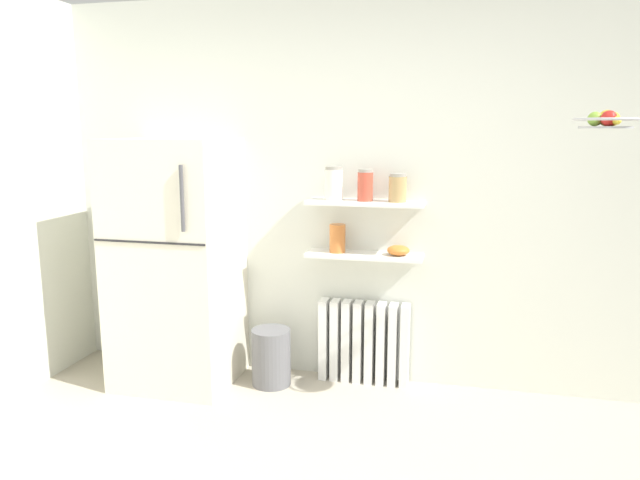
# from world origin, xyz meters

# --- Properties ---
(back_wall) EXTENTS (7.04, 0.10, 2.60)m
(back_wall) POSITION_xyz_m (0.00, 2.05, 1.30)
(back_wall) COLOR silver
(back_wall) RESTS_ON ground_plane
(refrigerator) EXTENTS (0.77, 0.71, 1.67)m
(refrigerator) POSITION_xyz_m (-1.30, 1.66, 0.83)
(refrigerator) COLOR silver
(refrigerator) RESTS_ON ground_plane
(radiator) EXTENTS (0.62, 0.12, 0.57)m
(radiator) POSITION_xyz_m (-0.05, 1.92, 0.29)
(radiator) COLOR white
(radiator) RESTS_ON ground_plane
(wall_shelf_lower) EXTENTS (0.77, 0.22, 0.02)m
(wall_shelf_lower) POSITION_xyz_m (-0.05, 1.89, 0.90)
(wall_shelf_lower) COLOR white
(wall_shelf_upper) EXTENTS (0.77, 0.22, 0.02)m
(wall_shelf_upper) POSITION_xyz_m (-0.05, 1.89, 1.25)
(wall_shelf_upper) COLOR white
(storage_jar_0) EXTENTS (0.12, 0.12, 0.22)m
(storage_jar_0) POSITION_xyz_m (-0.26, 1.89, 1.38)
(storage_jar_0) COLOR silver
(storage_jar_0) RESTS_ON wall_shelf_upper
(storage_jar_1) EXTENTS (0.10, 0.10, 0.21)m
(storage_jar_1) POSITION_xyz_m (-0.05, 1.89, 1.37)
(storage_jar_1) COLOR #C64C38
(storage_jar_1) RESTS_ON wall_shelf_upper
(storage_jar_2) EXTENTS (0.12, 0.12, 0.18)m
(storage_jar_2) POSITION_xyz_m (0.17, 1.89, 1.36)
(storage_jar_2) COLOR tan
(storage_jar_2) RESTS_ON wall_shelf_upper
(vase) EXTENTS (0.11, 0.11, 0.19)m
(vase) POSITION_xyz_m (-0.23, 1.89, 1.01)
(vase) COLOR #CC7033
(vase) RESTS_ON wall_shelf_lower
(shelf_bowl) EXTENTS (0.15, 0.15, 0.07)m
(shelf_bowl) POSITION_xyz_m (0.18, 1.89, 0.95)
(shelf_bowl) COLOR orange
(shelf_bowl) RESTS_ON wall_shelf_lower
(trash_bin) EXTENTS (0.27, 0.27, 0.39)m
(trash_bin) POSITION_xyz_m (-0.65, 1.73, 0.20)
(trash_bin) COLOR slate
(trash_bin) RESTS_ON ground_plane
(hanging_fruit_basket) EXTENTS (0.32, 0.32, 0.09)m
(hanging_fruit_basket) POSITION_xyz_m (1.27, 1.40, 1.77)
(hanging_fruit_basket) COLOR #B2B2B7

